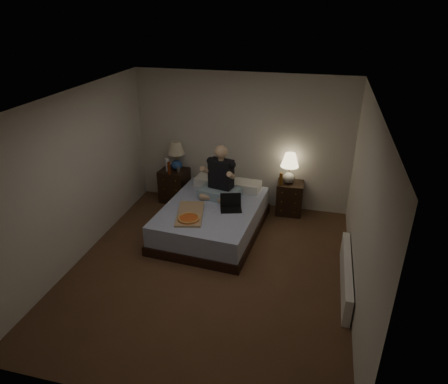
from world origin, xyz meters
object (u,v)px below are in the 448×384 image
(nightstand_left, at_px, (175,185))
(lamp_right, at_px, (289,168))
(laptop, at_px, (231,203))
(nightstand_right, at_px, (289,198))
(pizza_box, at_px, (189,219))
(beer_bottle_right, at_px, (281,179))
(radiator, at_px, (346,275))
(soda_can, at_px, (178,169))
(beer_bottle_left, at_px, (169,168))
(person, at_px, (220,172))
(water_bottle, at_px, (167,165))
(bed, at_px, (212,219))
(lamp_left, at_px, (176,156))

(nightstand_left, relative_size, lamp_right, 1.16)
(nightstand_left, xyz_separation_m, laptop, (1.38, -1.04, 0.30))
(nightstand_right, relative_size, pizza_box, 0.80)
(nightstand_right, distance_m, beer_bottle_right, 0.47)
(nightstand_left, distance_m, radiator, 3.75)
(soda_can, relative_size, radiator, 0.06)
(beer_bottle_left, height_order, person, person)
(nightstand_left, relative_size, person, 0.70)
(nightstand_left, bearing_deg, water_bottle, -133.86)
(soda_can, bearing_deg, radiator, -31.13)
(soda_can, distance_m, pizza_box, 1.64)
(beer_bottle_right, height_order, pizza_box, beer_bottle_right)
(laptop, bearing_deg, radiator, -42.68)
(person, height_order, laptop, person)
(bed, xyz_separation_m, lamp_right, (1.16, 1.01, 0.64))
(person, bearing_deg, bed, -84.56)
(nightstand_right, xyz_separation_m, radiator, (0.97, -1.97, -0.10))
(water_bottle, height_order, radiator, water_bottle)
(nightstand_left, bearing_deg, beer_bottle_right, 4.05)
(nightstand_left, bearing_deg, soda_can, -24.17)
(radiator, bearing_deg, laptop, 153.99)
(pizza_box, bearing_deg, laptop, 30.59)
(water_bottle, height_order, beer_bottle_right, water_bottle)
(nightstand_left, xyz_separation_m, radiator, (3.21, -1.93, -0.13))
(beer_bottle_left, height_order, laptop, beer_bottle_left)
(pizza_box, bearing_deg, beer_bottle_right, 37.40)
(laptop, xyz_separation_m, pizza_box, (-0.55, -0.51, -0.08))
(nightstand_left, distance_m, lamp_left, 0.61)
(nightstand_right, height_order, laptop, laptop)
(person, bearing_deg, lamp_left, 160.45)
(beer_bottle_left, height_order, pizza_box, beer_bottle_left)
(nightstand_right, relative_size, soda_can, 6.07)
(soda_can, bearing_deg, nightstand_right, 2.97)
(nightstand_left, xyz_separation_m, water_bottle, (-0.09, -0.08, 0.45))
(beer_bottle_right, height_order, radiator, beer_bottle_right)
(nightstand_right, height_order, radiator, nightstand_right)
(bed, distance_m, lamp_right, 1.66)
(bed, bearing_deg, beer_bottle_left, 147.59)
(laptop, bearing_deg, nightstand_left, 126.20)
(water_bottle, relative_size, soda_can, 2.50)
(water_bottle, relative_size, laptop, 0.74)
(bed, height_order, nightstand_left, nightstand_left)
(lamp_left, relative_size, soda_can, 5.60)
(person, bearing_deg, soda_can, 163.27)
(beer_bottle_left, relative_size, laptop, 0.68)
(nightstand_right, bearing_deg, water_bottle, -179.43)
(nightstand_right, xyz_separation_m, lamp_right, (-0.04, 0.00, 0.58))
(lamp_right, bearing_deg, soda_can, -176.97)
(bed, xyz_separation_m, person, (0.05, 0.35, 0.72))
(bed, bearing_deg, lamp_left, 138.35)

